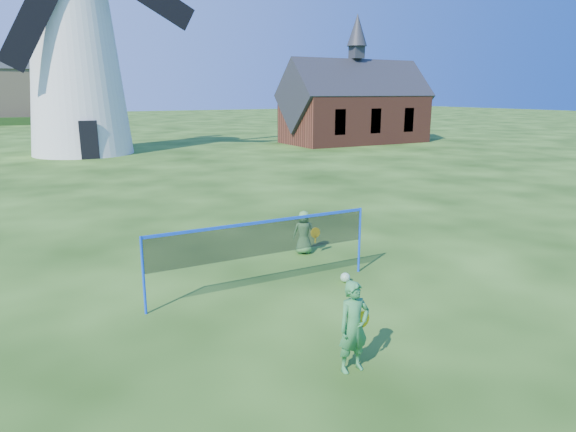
{
  "coord_description": "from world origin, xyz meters",
  "views": [
    {
      "loc": [
        -4.9,
        -9.02,
        4.15
      ],
      "look_at": [
        0.2,
        0.5,
        1.5
      ],
      "focal_mm": 31.57,
      "sensor_mm": 36.0,
      "label": 1
    }
  ],
  "objects_px": {
    "player_girl": "(354,327)",
    "play_ball": "(345,277)",
    "badminton_net": "(263,240)",
    "player_boy": "(304,232)",
    "windmill": "(74,49)",
    "chapel": "(355,108)"
  },
  "relations": [
    {
      "from": "player_boy",
      "to": "player_girl",
      "type": "bearing_deg",
      "value": 91.52
    },
    {
      "from": "play_ball",
      "to": "badminton_net",
      "type": "bearing_deg",
      "value": 166.92
    },
    {
      "from": "player_boy",
      "to": "windmill",
      "type": "bearing_deg",
      "value": -61.0
    },
    {
      "from": "badminton_net",
      "to": "player_girl",
      "type": "xyz_separation_m",
      "value": [
        -0.17,
        -3.54,
        -0.42
      ]
    },
    {
      "from": "windmill",
      "to": "player_boy",
      "type": "relative_size",
      "value": 17.64
    },
    {
      "from": "windmill",
      "to": "player_girl",
      "type": "height_order",
      "value": "windmill"
    },
    {
      "from": "player_boy",
      "to": "play_ball",
      "type": "distance_m",
      "value": 2.32
    },
    {
      "from": "player_girl",
      "to": "play_ball",
      "type": "distance_m",
      "value": 3.75
    },
    {
      "from": "play_ball",
      "to": "windmill",
      "type": "bearing_deg",
      "value": 94.12
    },
    {
      "from": "windmill",
      "to": "chapel",
      "type": "bearing_deg",
      "value": -5.55
    },
    {
      "from": "windmill",
      "to": "player_boy",
      "type": "bearing_deg",
      "value": -85.04
    },
    {
      "from": "windmill",
      "to": "play_ball",
      "type": "distance_m",
      "value": 29.6
    },
    {
      "from": "chapel",
      "to": "player_girl",
      "type": "relative_size",
      "value": 8.49
    },
    {
      "from": "badminton_net",
      "to": "player_girl",
      "type": "bearing_deg",
      "value": -92.77
    },
    {
      "from": "windmill",
      "to": "play_ball",
      "type": "height_order",
      "value": "windmill"
    },
    {
      "from": "player_boy",
      "to": "play_ball",
      "type": "height_order",
      "value": "player_boy"
    },
    {
      "from": "chapel",
      "to": "windmill",
      "type": "bearing_deg",
      "value": 174.45
    },
    {
      "from": "windmill",
      "to": "play_ball",
      "type": "xyz_separation_m",
      "value": [
        2.07,
        -28.72,
        -6.84
      ]
    },
    {
      "from": "chapel",
      "to": "player_boy",
      "type": "height_order",
      "value": "chapel"
    },
    {
      "from": "chapel",
      "to": "play_ball",
      "type": "xyz_separation_m",
      "value": [
        -19.17,
        -26.66,
        -2.79
      ]
    },
    {
      "from": "player_girl",
      "to": "player_boy",
      "type": "height_order",
      "value": "player_girl"
    },
    {
      "from": "chapel",
      "to": "player_girl",
      "type": "xyz_separation_m",
      "value": [
        -21.17,
        -29.77,
        -2.18
      ]
    }
  ]
}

